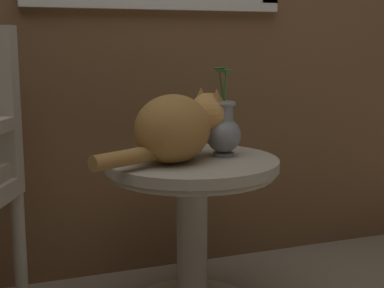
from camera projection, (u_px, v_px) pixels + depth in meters
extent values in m
cube|color=silver|center=(157.00, 0.00, 2.21)|extent=(1.04, 0.03, 0.07)
cylinder|color=#B2A893|center=(192.00, 239.00, 1.94)|extent=(0.10, 0.10, 0.49)
cylinder|color=#B2A893|center=(192.00, 164.00, 1.90)|extent=(0.58, 0.58, 0.03)
torus|color=#B2A893|center=(192.00, 172.00, 1.90)|extent=(0.56, 0.56, 0.02)
cylinder|color=#B2A893|center=(20.00, 257.00, 1.92)|extent=(0.04, 0.04, 0.45)
ellipsoid|color=#AD7A3D|center=(173.00, 129.00, 1.81)|extent=(0.33, 0.31, 0.22)
sphere|color=#E2A356|center=(209.00, 112.00, 1.93)|extent=(0.13, 0.13, 0.13)
cone|color=#AD7A3D|center=(217.00, 95.00, 1.89)|extent=(0.04, 0.04, 0.05)
cone|color=#AD7A3D|center=(201.00, 94.00, 1.94)|extent=(0.04, 0.04, 0.05)
cylinder|color=#AD7A3D|center=(126.00, 158.00, 1.69)|extent=(0.24, 0.15, 0.05)
cylinder|color=gray|center=(223.00, 154.00, 1.94)|extent=(0.07, 0.07, 0.01)
ellipsoid|color=gray|center=(223.00, 135.00, 1.93)|extent=(0.12, 0.12, 0.12)
cylinder|color=gray|center=(224.00, 113.00, 1.92)|extent=(0.07, 0.07, 0.06)
torus|color=gray|center=(224.00, 103.00, 1.91)|extent=(0.08, 0.08, 0.01)
cylinder|color=#387533|center=(221.00, 87.00, 1.90)|extent=(0.02, 0.01, 0.11)
cone|color=#387533|center=(219.00, 70.00, 1.88)|extent=(0.04, 0.04, 0.02)
cylinder|color=#387533|center=(225.00, 88.00, 1.89)|extent=(0.01, 0.03, 0.11)
cone|color=#387533|center=(226.00, 72.00, 1.87)|extent=(0.04, 0.04, 0.02)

